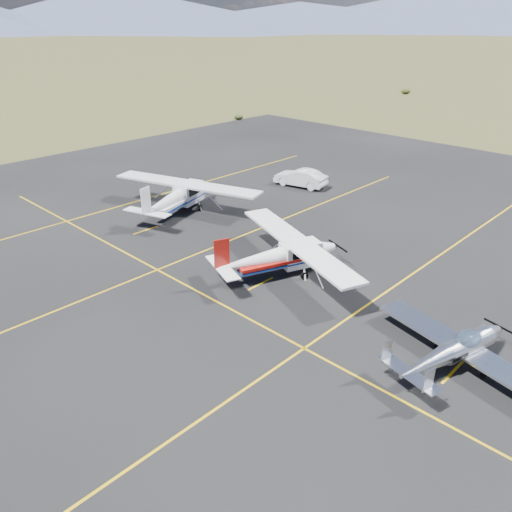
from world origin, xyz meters
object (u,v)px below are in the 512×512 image
aircraft_plain (178,196)px  sedan (301,178)px  aircraft_low_wing (456,350)px  aircraft_cessna (280,255)px

aircraft_plain → sedan: aircraft_plain is taller
aircraft_plain → aircraft_low_wing: bearing=-116.2°
aircraft_low_wing → aircraft_cessna: size_ratio=0.78×
aircraft_low_wing → aircraft_cessna: aircraft_cessna is taller
aircraft_low_wing → sedan: bearing=67.6°
aircraft_low_wing → sedan: aircraft_low_wing is taller
aircraft_low_wing → sedan: (14.81, 20.42, -0.13)m
aircraft_cessna → aircraft_plain: aircraft_plain is taller
aircraft_low_wing → aircraft_plain: aircraft_plain is taller
aircraft_low_wing → aircraft_plain: 23.09m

